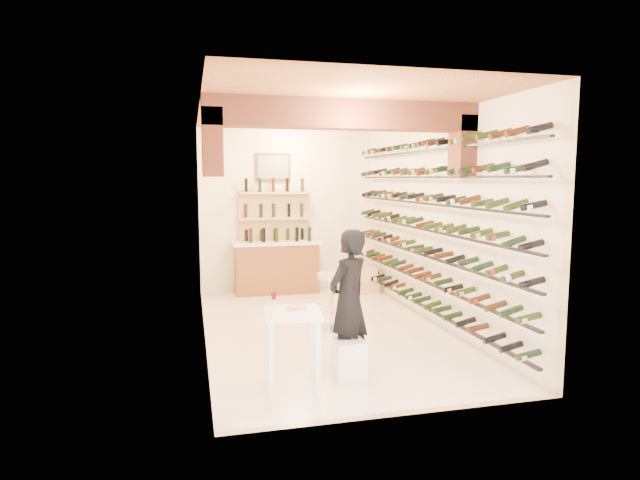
# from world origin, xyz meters

# --- Properties ---
(ground) EXTENTS (6.00, 6.00, 0.00)m
(ground) POSITION_xyz_m (0.00, 0.00, 0.00)
(ground) COLOR white
(ground) RESTS_ON ground
(room_shell) EXTENTS (3.52, 6.02, 3.21)m
(room_shell) POSITION_xyz_m (0.00, -0.26, 2.25)
(room_shell) COLOR white
(room_shell) RESTS_ON ground
(wine_rack) EXTENTS (0.32, 5.70, 2.56)m
(wine_rack) POSITION_xyz_m (1.53, 0.00, 1.55)
(wine_rack) COLOR black
(wine_rack) RESTS_ON ground
(back_counter) EXTENTS (1.70, 0.62, 1.29)m
(back_counter) POSITION_xyz_m (-0.30, 2.65, 0.53)
(back_counter) COLOR brown
(back_counter) RESTS_ON ground
(back_shelving) EXTENTS (1.40, 0.31, 2.73)m
(back_shelving) POSITION_xyz_m (-0.30, 2.89, 1.17)
(back_shelving) COLOR tan
(back_shelving) RESTS_ON ground
(tasting_table) EXTENTS (0.64, 0.64, 1.03)m
(tasting_table) POSITION_xyz_m (-0.89, -2.10, 0.70)
(tasting_table) COLOR white
(tasting_table) RESTS_ON ground
(white_stool) EXTENTS (0.34, 0.34, 0.42)m
(white_stool) POSITION_xyz_m (-0.21, -1.92, 0.21)
(white_stool) COLOR white
(white_stool) RESTS_ON ground
(person) EXTENTS (0.72, 0.68, 1.66)m
(person) POSITION_xyz_m (-0.16, -1.75, 0.83)
(person) COLOR black
(person) RESTS_ON ground
(chrome_barstool) EXTENTS (0.43, 0.43, 0.84)m
(chrome_barstool) POSITION_xyz_m (0.08, -0.05, 0.49)
(chrome_barstool) COLOR silver
(chrome_barstool) RESTS_ON ground
(crate_lower) EXTENTS (0.48, 0.37, 0.27)m
(crate_lower) POSITION_xyz_m (1.40, 2.20, 0.13)
(crate_lower) COLOR #E0B87B
(crate_lower) RESTS_ON ground
(crate_upper) EXTENTS (0.47, 0.38, 0.24)m
(crate_upper) POSITION_xyz_m (1.40, 2.20, 0.39)
(crate_upper) COLOR #E0B87B
(crate_upper) RESTS_ON crate_lower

